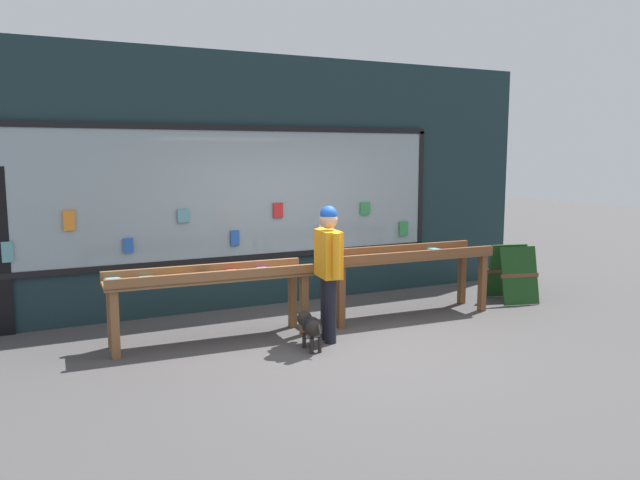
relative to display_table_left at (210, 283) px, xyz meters
The scene contains 7 objects.
ground_plane 1.81m from the display_table_left, 32.05° to the right, with size 40.00×40.00×0.00m, color #474444.
shopfront_facade 2.29m from the display_table_left, 48.60° to the left, with size 8.96×0.29×3.67m.
display_table_left is the anchor object (origin of this frame).
display_table_right 2.82m from the display_table_left, ahead, with size 2.48×0.76×0.95m.
person_browsing 1.44m from the display_table_left, 26.05° to the right, with size 0.28×0.65×1.64m.
small_dog 1.32m from the display_table_left, 40.64° to the right, with size 0.23×0.59×0.41m.
sandwich_board_sign 4.76m from the display_table_left, ahead, with size 0.72×0.76×0.86m.
Camera 1 is at (-3.47, -6.24, 2.26)m, focal length 35.00 mm.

